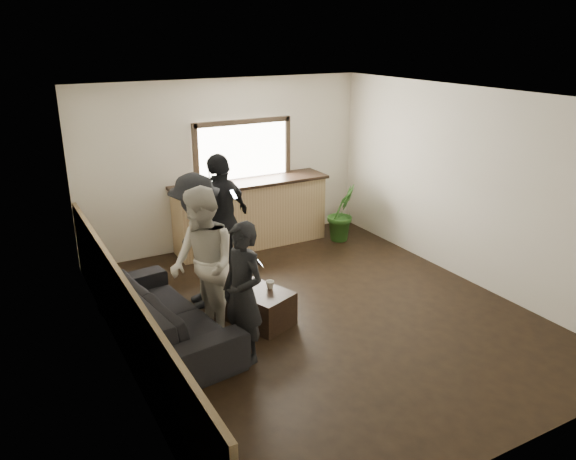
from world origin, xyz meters
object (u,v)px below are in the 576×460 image
person_a (243,293)px  bar_counter (250,209)px  potted_plant (342,213)px  coffee_table (254,305)px  person_b (203,265)px  sofa (166,314)px  cup_a (240,285)px  person_c (197,241)px  cup_b (270,285)px  person_d (222,220)px

person_a → bar_counter: bearing=139.4°
potted_plant → coffee_table: bearing=-143.8°
bar_counter → person_b: (-1.79, -2.50, 0.28)m
sofa → person_b: bearing=-113.0°
cup_a → potted_plant: size_ratio=0.12×
sofa → potted_plant: 4.19m
bar_counter → cup_a: bearing=-118.1°
person_b → person_c: person_b is taller
cup_b → person_b: 0.97m
cup_b → person_c: size_ratio=0.06×
person_b → coffee_table: bearing=92.9°
person_c → person_d: 0.74m
sofa → coffee_table: sofa is taller
person_c → coffee_table: bearing=36.6°
person_c → potted_plant: bearing=116.8°
person_a → person_d: bearing=149.6°
sofa → coffee_table: (1.13, -0.08, -0.12)m
coffee_table → person_d: 1.47m
cup_b → person_a: size_ratio=0.07×
person_d → person_c: bearing=10.8°
sofa → person_a: size_ratio=1.43×
sofa → person_b: (0.45, -0.12, 0.59)m
cup_a → person_b: size_ratio=0.06×
potted_plant → person_a: 4.11m
potted_plant → person_c: person_c is taller
person_b → person_d: person_d is taller
sofa → cup_a: bearing=-96.1°
person_a → person_d: 2.09m
bar_counter → cup_a: bar_counter is taller
coffee_table → bar_counter: bearing=65.6°
cup_a → person_c: 0.85m
sofa → person_c: bearing=-52.1°
coffee_table → person_c: 1.13m
sofa → cup_b: sofa is taller
coffee_table → person_d: person_d is taller
person_b → bar_counter: bearing=143.4°
potted_plant → sofa: bearing=-153.8°
bar_counter → potted_plant: bar_counter is taller
coffee_table → person_b: size_ratio=0.53×
sofa → potted_plant: size_ratio=2.33×
potted_plant → person_c: bearing=-159.4°
person_d → cup_b: bearing=63.1°
bar_counter → cup_a: (-1.25, -2.34, -0.16)m
person_b → person_c: size_ratio=1.02×
person_d → sofa: bearing=13.4°
coffee_table → potted_plant: potted_plant is taller
coffee_table → person_a: size_ratio=0.60×
cup_a → cup_b: (0.33, -0.18, 0.00)m
coffee_table → person_c: person_c is taller
cup_a → person_a: size_ratio=0.07×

